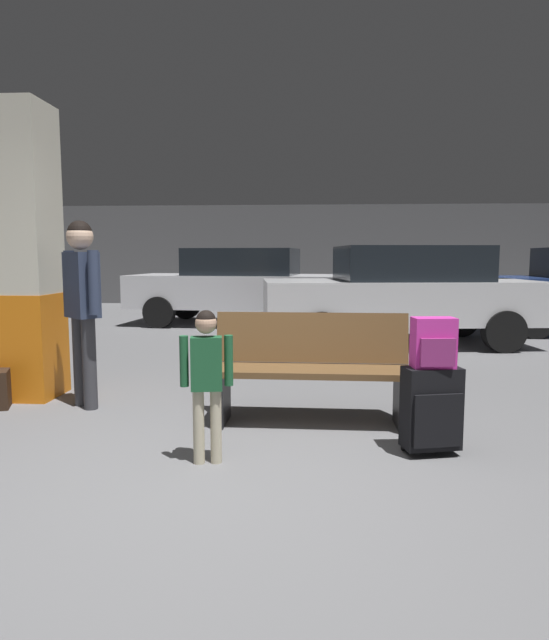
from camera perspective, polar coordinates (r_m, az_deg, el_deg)
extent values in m
cube|color=slate|center=(7.24, -0.77, -4.65)|extent=(18.00, 18.00, 0.10)
cube|color=#565658|center=(15.96, 1.66, 6.67)|extent=(18.00, 0.12, 2.80)
cube|color=orange|center=(5.88, -23.91, -2.38)|extent=(0.57, 0.57, 1.00)
cube|color=beige|center=(5.84, -24.54, 11.13)|extent=(0.56, 0.56, 1.76)
cube|color=brown|center=(4.48, 3.72, -5.24)|extent=(1.61, 0.47, 0.05)
cube|color=brown|center=(4.69, 3.79, -1.80)|extent=(1.60, 0.14, 0.42)
cube|color=black|center=(4.60, -5.39, -7.91)|extent=(0.09, 0.40, 0.41)
cube|color=black|center=(4.58, 12.83, -8.12)|extent=(0.09, 0.40, 0.41)
cube|color=black|center=(4.00, 15.72, -8.62)|extent=(0.41, 0.28, 0.56)
cube|color=black|center=(3.92, 16.40, -9.87)|extent=(0.34, 0.10, 0.36)
cube|color=#A5A5AA|center=(4.01, 15.36, -4.64)|extent=(0.14, 0.05, 0.02)
cylinder|color=black|center=(4.10, 13.00, -12.58)|extent=(0.03, 0.05, 0.04)
cylinder|color=black|center=(4.23, 17.11, -12.12)|extent=(0.03, 0.05, 0.04)
cube|color=#D833A5|center=(3.91, 15.93, -2.23)|extent=(0.30, 0.19, 0.34)
cube|color=#8E2B70|center=(3.83, 16.35, -3.20)|extent=(0.23, 0.05, 0.19)
cylinder|color=black|center=(3.89, 16.00, 0.07)|extent=(0.06, 0.03, 0.02)
cylinder|color=beige|center=(3.73, -6.00, -10.76)|extent=(0.07, 0.07, 0.49)
cylinder|color=beige|center=(3.74, -7.76, -10.77)|extent=(0.07, 0.07, 0.49)
cube|color=#1E5933|center=(3.63, -6.97, -4.43)|extent=(0.22, 0.15, 0.35)
cylinder|color=#1E5933|center=(3.63, -4.71, -4.14)|extent=(0.06, 0.06, 0.33)
cylinder|color=#1E5933|center=(3.64, -9.23, -4.18)|extent=(0.06, 0.06, 0.33)
sphere|color=tan|center=(3.59, -7.03, -0.31)|extent=(0.14, 0.14, 0.14)
sphere|color=black|center=(3.59, -7.03, 0.00)|extent=(0.13, 0.13, 0.13)
cylinder|color=white|center=(3.73, -8.03, -3.88)|extent=(0.06, 0.06, 0.10)
cylinder|color=red|center=(3.72, -8.05, -2.75)|extent=(0.01, 0.01, 0.06)
cylinder|color=#38383D|center=(5.20, -18.39, -4.28)|extent=(0.12, 0.12, 0.81)
cylinder|color=#38383D|center=(5.37, -19.25, -3.99)|extent=(0.12, 0.12, 0.81)
cube|color=#2D3851|center=(5.21, -19.11, 3.41)|extent=(0.38, 0.37, 0.58)
cylinder|color=#2D3851|center=(4.99, -17.98, 3.66)|extent=(0.09, 0.09, 0.55)
cylinder|color=#2D3851|center=(5.42, -20.18, 3.78)|extent=(0.09, 0.09, 0.55)
sphere|color=beige|center=(5.21, -19.29, 8.07)|extent=(0.23, 0.23, 0.23)
sphere|color=black|center=(5.21, -19.30, 8.43)|extent=(0.21, 0.21, 0.21)
cube|color=black|center=(5.60, -26.28, -6.35)|extent=(0.25, 0.32, 0.34)
cylinder|color=black|center=(10.18, 25.09, -0.04)|extent=(0.61, 0.22, 0.60)
cylinder|color=black|center=(11.69, 22.51, 0.84)|extent=(0.61, 0.22, 0.60)
cube|color=silver|center=(11.16, -4.01, 2.98)|extent=(4.26, 2.12, 0.64)
cube|color=black|center=(11.11, -3.28, 5.97)|extent=(2.25, 1.75, 0.52)
cylinder|color=black|center=(10.82, -11.71, 0.79)|extent=(0.62, 0.26, 0.60)
cylinder|color=black|center=(12.32, -9.00, 1.52)|extent=(0.62, 0.26, 0.60)
cylinder|color=black|center=(10.17, 2.07, 0.56)|extent=(0.62, 0.26, 0.60)
cylinder|color=black|center=(11.75, 3.11, 1.36)|extent=(0.62, 0.26, 0.60)
cube|color=silver|center=(8.77, 12.56, 1.89)|extent=(4.27, 2.17, 0.64)
cube|color=black|center=(8.78, 13.60, 5.66)|extent=(2.27, 1.77, 0.52)
cylinder|color=black|center=(7.76, 4.80, -1.30)|extent=(0.62, 0.27, 0.60)
cylinder|color=black|center=(9.34, 3.46, 0.02)|extent=(0.62, 0.27, 0.60)
cylinder|color=black|center=(8.52, 22.41, -1.08)|extent=(0.62, 0.27, 0.60)
cylinder|color=black|center=(9.97, 18.47, 0.11)|extent=(0.62, 0.27, 0.60)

